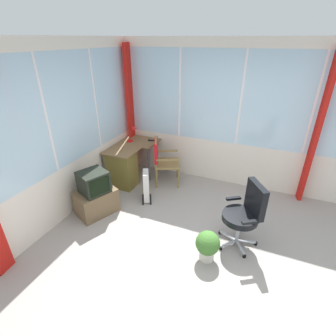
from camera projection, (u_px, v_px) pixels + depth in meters
The scene contains 13 objects.
ground at pixel (201, 258), 3.52m from camera, with size 5.36×5.67×0.06m, color gray.
north_window_panel at pixel (50, 140), 3.70m from camera, with size 4.36×0.07×2.72m.
east_window_panel at pixel (239, 119), 4.69m from camera, with size 0.07×4.67×2.72m.
curtain_corner at pixel (131, 111), 5.37m from camera, with size 0.23×0.07×2.62m, color red.
curtain_east_far at pixel (316, 131), 4.20m from camera, with size 0.23×0.07×2.62m, color red.
desk at pixel (123, 167), 5.05m from camera, with size 1.17×0.75×0.75m.
desk_lamp at pixel (134, 131), 5.27m from camera, with size 0.23×0.20×0.33m.
tv_remote at pixel (152, 140), 5.34m from camera, with size 0.04×0.15×0.02m, color black.
wooden_armchair at pixel (161, 157), 5.01m from camera, with size 0.63×0.64×0.95m.
office_chair at pixel (246, 211), 3.48m from camera, with size 0.62×0.59×0.98m.
tv_on_stand at pixel (96, 195), 4.23m from camera, with size 0.76×0.66×0.78m.
space_heater at pixel (146, 185), 4.60m from camera, with size 0.37×0.30×0.60m.
potted_plant at pixel (208, 245), 3.36m from camera, with size 0.33×0.33×0.44m.
Camera 1 is at (-2.53, -0.58, 2.69)m, focal length 27.10 mm.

